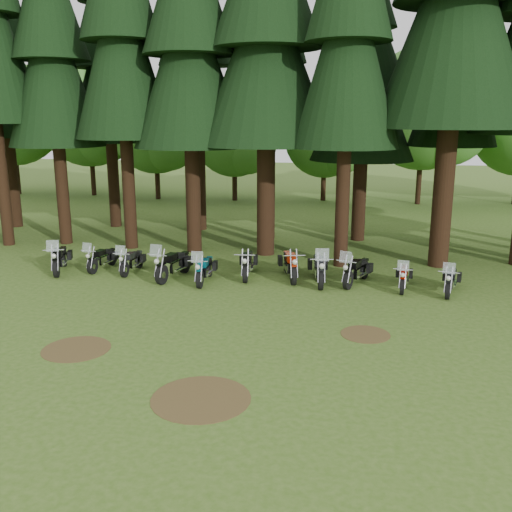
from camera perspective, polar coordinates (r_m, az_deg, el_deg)
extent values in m
plane|color=#385B17|center=(16.60, -4.97, -7.36)|extent=(120.00, 120.00, 0.00)
cylinder|color=black|center=(29.17, -24.08, 7.55)|extent=(0.52, 0.52, 6.77)
cylinder|color=black|center=(28.61, -18.83, 6.65)|extent=(0.58, 0.58, 5.53)
cone|color=black|center=(28.50, -19.69, 17.26)|extent=(4.32, 4.32, 6.91)
cylinder|color=black|center=(26.75, -12.63, 7.10)|extent=(0.58, 0.58, 5.99)
cone|color=black|center=(26.72, -13.31, 19.40)|extent=(4.32, 4.32, 7.49)
cylinder|color=black|center=(25.61, -6.32, 6.58)|extent=(0.66, 0.66, 5.57)
cone|color=black|center=(25.50, -6.65, 18.55)|extent=(4.95, 4.95, 6.96)
cylinder|color=black|center=(24.88, 0.99, 6.60)|extent=(0.77, 0.77, 5.70)
cone|color=black|center=(24.79, 1.04, 19.22)|extent=(5.81, 5.81, 7.12)
cylinder|color=black|center=(23.12, 8.66, 5.90)|extent=(0.55, 0.55, 5.71)
cone|color=black|center=(23.03, 9.18, 19.51)|extent=(4.15, 4.15, 7.14)
cylinder|color=black|center=(23.98, 18.26, 6.74)|extent=(0.80, 0.80, 6.62)
cone|color=black|center=(24.11, 19.48, 21.85)|extent=(5.98, 5.98, 8.27)
cylinder|color=black|center=(34.07, -23.26, 7.60)|extent=(0.67, 0.67, 5.87)
cone|color=black|center=(34.03, -24.20, 17.02)|extent=(5.00, 5.00, 7.33)
cylinder|color=black|center=(32.37, -14.08, 7.73)|extent=(0.60, 0.60, 5.53)
cone|color=black|center=(32.28, -14.66, 17.11)|extent=(4.52, 4.52, 6.91)
cone|color=black|center=(32.65, -15.03, 22.82)|extent=(3.62, 3.62, 5.83)
cylinder|color=black|center=(30.70, -5.67, 7.79)|extent=(0.65, 0.65, 5.55)
cone|color=black|center=(30.61, -5.92, 17.74)|extent=(4.85, 4.85, 6.94)
cone|color=black|center=(31.00, -6.08, 23.80)|extent=(3.88, 3.88, 5.86)
cylinder|color=black|center=(28.39, 1.33, 7.32)|extent=(0.58, 0.58, 5.52)
cone|color=black|center=(28.28, 1.40, 18.03)|extent=(4.35, 4.35, 6.90)
cylinder|color=black|center=(28.35, 10.30, 6.26)|extent=(0.66, 0.66, 4.70)
cone|color=black|center=(28.13, 10.71, 15.37)|extent=(4.94, 4.94, 5.87)
cone|color=black|center=(28.35, 10.98, 20.98)|extent=(3.95, 3.95, 4.96)
cylinder|color=black|center=(28.16, 18.61, 6.60)|extent=(0.53, 0.53, 5.56)
cone|color=black|center=(28.06, 19.49, 17.45)|extent=(3.94, 3.94, 6.95)
cylinder|color=black|center=(48.63, -22.78, 7.70)|extent=(0.36, 0.36, 3.33)
sphere|color=#357025|center=(48.44, -23.28, 12.91)|extent=(7.78, 7.78, 7.78)
sphere|color=#357025|center=(46.97, -22.42, 12.04)|extent=(5.55, 5.55, 5.55)
cylinder|color=black|center=(45.99, -16.00, 7.92)|extent=(0.36, 0.36, 3.29)
sphere|color=#357025|center=(45.79, -16.37, 13.38)|extent=(7.69, 7.69, 7.69)
sphere|color=#357025|center=(44.42, -15.28, 12.46)|extent=(5.49, 5.49, 5.49)
cylinder|color=black|center=(42.84, -9.82, 7.51)|extent=(0.36, 0.36, 2.80)
sphere|color=#357025|center=(42.60, -10.03, 12.50)|extent=(6.53, 6.53, 6.53)
sphere|color=#357025|center=(41.53, -8.89, 11.62)|extent=(4.67, 4.67, 4.67)
cylinder|color=black|center=(41.51, -2.14, 7.33)|extent=(0.36, 0.36, 2.55)
sphere|color=#357025|center=(41.26, -2.19, 12.03)|extent=(5.95, 5.95, 5.95)
sphere|color=#357025|center=(40.40, -0.96, 11.15)|extent=(4.25, 4.25, 4.25)
cylinder|color=black|center=(41.75, 6.76, 7.23)|extent=(0.36, 0.36, 2.47)
sphere|color=#357025|center=(41.50, 6.89, 11.75)|extent=(5.76, 5.76, 5.76)
sphere|color=#357025|center=(40.81, 8.20, 10.86)|extent=(4.12, 4.12, 4.12)
cylinder|color=black|center=(41.21, 15.99, 7.44)|extent=(0.36, 0.36, 3.52)
sphere|color=#357025|center=(40.99, 16.44, 13.97)|extent=(8.21, 8.21, 8.21)
sphere|color=#357025|center=(40.21, 18.52, 12.66)|extent=(5.87, 5.87, 5.87)
cylinder|color=#4C3D1E|center=(15.97, -17.52, -8.85)|extent=(1.80, 1.80, 0.01)
cylinder|color=#4C3D1E|center=(16.50, 10.89, -7.69)|extent=(1.40, 1.40, 0.01)
cylinder|color=#4C3D1E|center=(12.84, -5.53, -14.00)|extent=(2.20, 2.20, 0.01)
cylinder|color=black|center=(22.92, -19.34, -1.18)|extent=(0.38, 0.72, 0.71)
cylinder|color=black|center=(24.51, -18.67, -0.18)|extent=(0.38, 0.72, 0.71)
cube|color=silver|center=(23.74, -18.99, -0.41)|extent=(0.53, 0.81, 0.36)
cube|color=black|center=(23.42, -19.16, 0.36)|extent=(0.50, 0.66, 0.26)
cube|color=black|center=(23.90, -18.95, 0.53)|extent=(0.50, 0.66, 0.13)
cube|color=silver|center=(22.40, -19.68, 0.96)|extent=(0.47, 0.28, 0.42)
cylinder|color=black|center=(23.01, -16.04, -1.01)|extent=(0.20, 0.61, 0.60)
cylinder|color=black|center=(24.16, -14.20, -0.19)|extent=(0.20, 0.61, 0.60)
cube|color=silver|center=(23.60, -15.05, -0.37)|extent=(0.33, 0.67, 0.31)
cube|color=black|center=(23.35, -15.37, 0.29)|extent=(0.33, 0.53, 0.22)
cube|color=black|center=(23.70, -14.82, 0.43)|extent=(0.33, 0.53, 0.11)
cube|color=silver|center=(22.60, -16.55, 0.82)|extent=(0.40, 0.16, 0.36)
cylinder|color=black|center=(22.23, -13.03, -1.33)|extent=(0.14, 0.61, 0.61)
cylinder|color=black|center=(23.49, -11.60, -0.44)|extent=(0.14, 0.61, 0.61)
cube|color=silver|center=(22.88, -12.26, -0.65)|extent=(0.26, 0.65, 0.31)
cube|color=black|center=(22.61, -12.52, 0.04)|extent=(0.28, 0.51, 0.22)
cube|color=black|center=(23.00, -12.09, 0.19)|extent=(0.28, 0.51, 0.11)
cube|color=silver|center=(21.80, -13.44, 0.56)|extent=(0.39, 0.12, 0.36)
cylinder|color=black|center=(21.03, -9.41, -1.86)|extent=(0.29, 0.74, 0.73)
cylinder|color=black|center=(22.44, -7.15, -0.77)|extent=(0.29, 0.74, 0.73)
cube|color=silver|center=(21.75, -8.18, -1.01)|extent=(0.45, 0.82, 0.37)
cube|color=black|center=(21.44, -8.55, -0.15)|extent=(0.44, 0.66, 0.26)
cube|color=black|center=(21.88, -7.88, 0.04)|extent=(0.44, 0.66, 0.13)
cube|color=silver|center=(20.52, -10.00, 0.55)|extent=(0.48, 0.23, 0.44)
cylinder|color=black|center=(20.39, -5.65, -2.33)|extent=(0.17, 0.67, 0.66)
cylinder|color=black|center=(21.85, -4.69, -1.21)|extent=(0.17, 0.67, 0.66)
cube|color=silver|center=(21.14, -5.13, -1.48)|extent=(0.32, 0.72, 0.34)
cube|color=#065366|center=(20.83, -5.29, -0.69)|extent=(0.33, 0.57, 0.24)
cube|color=black|center=(21.27, -5.01, -0.48)|extent=(0.33, 0.57, 0.12)
cube|color=silver|center=(19.88, -5.91, -0.10)|extent=(0.43, 0.15, 0.40)
cylinder|color=black|center=(20.96, -1.07, -1.77)|extent=(0.23, 0.71, 0.69)
cylinder|color=black|center=(22.53, -0.69, -0.65)|extent=(0.23, 0.71, 0.69)
cube|color=silver|center=(21.77, -0.87, -0.91)|extent=(0.38, 0.77, 0.36)
cube|color=black|center=(21.44, -0.93, -0.10)|extent=(0.38, 0.61, 0.25)
cube|color=black|center=(21.92, -0.81, 0.10)|extent=(0.38, 0.61, 0.13)
cylinder|color=black|center=(20.71, 3.75, -1.94)|extent=(0.35, 0.74, 0.73)
cylinder|color=black|center=(22.35, 3.11, -0.74)|extent=(0.35, 0.74, 0.73)
cube|color=silver|center=(21.56, 3.40, -1.02)|extent=(0.51, 0.83, 0.38)
cube|color=#B6270A|center=(21.21, 3.51, -0.16)|extent=(0.48, 0.68, 0.27)
cube|color=black|center=(21.71, 3.32, 0.05)|extent=(0.48, 0.68, 0.13)
cylinder|color=black|center=(20.23, 6.49, -2.38)|extent=(0.27, 0.75, 0.73)
cylinder|color=black|center=(21.89, 6.13, -1.11)|extent=(0.27, 0.75, 0.73)
cube|color=silver|center=(21.08, 6.30, -1.42)|extent=(0.43, 0.82, 0.38)
cube|color=black|center=(20.73, 6.38, -0.53)|extent=(0.43, 0.66, 0.27)
cube|color=black|center=(21.24, 6.27, -0.31)|extent=(0.43, 0.66, 0.13)
cube|color=silver|center=(19.65, 6.64, 0.13)|extent=(0.48, 0.21, 0.44)
cylinder|color=black|center=(20.41, 9.18, -2.41)|extent=(0.37, 0.68, 0.67)
cylinder|color=black|center=(21.84, 10.77, -1.40)|extent=(0.37, 0.68, 0.67)
cube|color=silver|center=(21.14, 10.07, -1.61)|extent=(0.52, 0.77, 0.35)
cube|color=black|center=(20.84, 9.87, -0.79)|extent=(0.48, 0.63, 0.25)
cube|color=black|center=(21.27, 10.34, -0.62)|extent=(0.48, 0.63, 0.12)
cube|color=silver|center=(19.90, 8.95, -0.10)|extent=(0.45, 0.27, 0.40)
cylinder|color=black|center=(20.22, 14.41, -2.95)|extent=(0.19, 0.61, 0.60)
cylinder|color=black|center=(21.56, 14.61, -1.91)|extent=(0.19, 0.61, 0.60)
cube|color=silver|center=(20.91, 14.53, -2.17)|extent=(0.32, 0.65, 0.31)
cube|color=#770900|center=(20.63, 14.56, -1.45)|extent=(0.32, 0.52, 0.22)
cube|color=black|center=(21.04, 14.61, -1.26)|extent=(0.32, 0.52, 0.11)
cube|color=silver|center=(19.75, 14.51, -0.94)|extent=(0.39, 0.15, 0.36)
cylinder|color=black|center=(20.14, 18.64, -3.27)|extent=(0.27, 0.64, 0.62)
cylinder|color=black|center=(21.55, 19.03, -2.21)|extent=(0.27, 0.64, 0.62)
cube|color=silver|center=(20.87, 18.87, -2.46)|extent=(0.40, 0.70, 0.32)
cube|color=black|center=(20.57, 18.89, -1.71)|extent=(0.39, 0.57, 0.23)
cube|color=black|center=(21.00, 18.99, -1.52)|extent=(0.39, 0.57, 0.11)
cube|color=silver|center=(19.65, 18.75, -1.16)|extent=(0.41, 0.20, 0.37)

